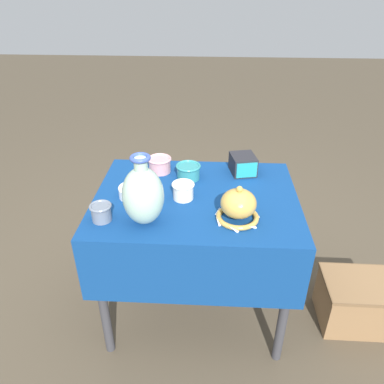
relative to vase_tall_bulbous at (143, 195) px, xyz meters
name	(u,v)px	position (x,y,z in m)	size (l,w,h in m)	color
ground_plane	(195,306)	(0.20, 0.22, -0.87)	(14.00, 14.00, 0.00)	#4C4233
display_table	(196,214)	(0.20, 0.20, -0.22)	(0.95, 0.73, 0.74)	#38383D
vase_tall_bulbous	(143,195)	(0.00, 0.00, 0.00)	(0.17, 0.17, 0.30)	#A8CCB7
vase_dome_bell	(238,206)	(0.39, 0.04, -0.07)	(0.19, 0.20, 0.17)	gold
mosaic_tile_box	(243,164)	(0.43, 0.46, -0.08)	(0.15, 0.16, 0.10)	#232328
pot_squat_porcelain	(134,191)	(-0.08, 0.20, -0.11)	(0.14, 0.14, 0.05)	white
cup_wide_teal	(188,171)	(0.16, 0.39, -0.09)	(0.13, 0.13, 0.07)	teal
cup_wide_ivory	(183,190)	(0.15, 0.19, -0.09)	(0.11, 0.11, 0.08)	white
cup_wide_rose	(160,164)	(0.00, 0.45, -0.09)	(0.12, 0.12, 0.08)	#D19399
cup_wide_slate	(101,212)	(-0.18, 0.00, -0.09)	(0.09, 0.09, 0.08)	slate
wooden_crate	(361,301)	(1.08, 0.17, -0.73)	(0.42, 0.30, 0.27)	olive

